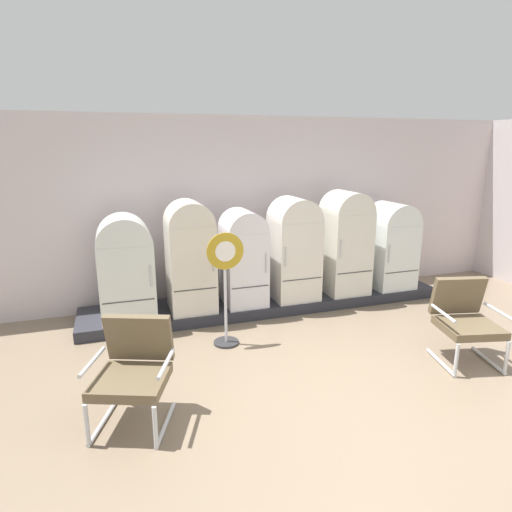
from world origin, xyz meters
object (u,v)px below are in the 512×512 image
object	(u,v)px
armchair_left	(134,367)
refrigerator_5	(391,243)
refrigerator_0	(126,265)
refrigerator_3	(294,246)
armchair_right	(465,317)
sign_stand	(226,291)
refrigerator_1	(190,253)
refrigerator_4	(345,239)
refrigerator_2	(243,255)

from	to	relation	value
armchair_left	refrigerator_5	bearing A→B (deg)	27.58
refrigerator_0	armchair_left	size ratio (longest dim) A/B	1.46
refrigerator_3	armchair_right	bearing A→B (deg)	-61.33
refrigerator_0	refrigerator_5	distance (m)	4.18
armchair_left	sign_stand	world-z (taller)	sign_stand
refrigerator_1	refrigerator_5	distance (m)	3.31
refrigerator_5	armchair_left	xyz separation A→B (m)	(-4.22, -2.20, -0.36)
refrigerator_5	armchair_right	size ratio (longest dim) A/B	1.45
refrigerator_0	refrigerator_4	size ratio (longest dim) A/B	0.87
refrigerator_0	sign_stand	world-z (taller)	refrigerator_0
refrigerator_3	refrigerator_4	world-z (taller)	refrigerator_4
refrigerator_1	sign_stand	distance (m)	1.03
refrigerator_4	sign_stand	distance (m)	2.41
refrigerator_2	refrigerator_5	world-z (taller)	refrigerator_2
refrigerator_1	refrigerator_4	distance (m)	2.45
refrigerator_0	refrigerator_5	xyz separation A→B (m)	(4.18, -0.01, 0.00)
refrigerator_2	sign_stand	bearing A→B (deg)	-118.20
armchair_left	sign_stand	bearing A→B (deg)	46.54
refrigerator_0	armchair_left	bearing A→B (deg)	-91.02
refrigerator_0	refrigerator_1	bearing A→B (deg)	-0.96
armchair_right	refrigerator_5	bearing A→B (deg)	76.64
refrigerator_1	armchair_left	world-z (taller)	refrigerator_1
armchair_left	armchair_right	world-z (taller)	same
armchair_right	refrigerator_0	bearing A→B (deg)	148.71
refrigerator_0	refrigerator_2	xyz separation A→B (m)	(1.65, -0.01, 0.01)
refrigerator_2	refrigerator_3	xyz separation A→B (m)	(0.80, -0.01, 0.08)
armchair_right	sign_stand	bearing A→B (deg)	153.63
refrigerator_5	armchair_left	world-z (taller)	refrigerator_5
refrigerator_4	armchair_right	bearing A→B (deg)	-81.48
refrigerator_3	refrigerator_1	bearing A→B (deg)	179.88
armchair_left	sign_stand	distance (m)	1.72
refrigerator_0	refrigerator_3	xyz separation A→B (m)	(2.45, -0.02, 0.09)
refrigerator_5	sign_stand	distance (m)	3.20
refrigerator_1	refrigerator_2	size ratio (longest dim) A/B	1.12
refrigerator_2	armchair_right	world-z (taller)	refrigerator_2
refrigerator_2	armchair_left	xyz separation A→B (m)	(-1.69, -2.20, -0.37)
refrigerator_5	sign_stand	size ratio (longest dim) A/B	0.96
refrigerator_3	refrigerator_5	xyz separation A→B (m)	(1.73, 0.01, -0.09)
refrigerator_5	refrigerator_3	bearing A→B (deg)	-179.60
refrigerator_1	armchair_right	bearing A→B (deg)	-38.43
refrigerator_2	refrigerator_3	size ratio (longest dim) A/B	0.90
armchair_right	sign_stand	xyz separation A→B (m)	(-2.52, 1.25, 0.18)
refrigerator_0	refrigerator_1	size ratio (longest dim) A/B	0.90
refrigerator_4	sign_stand	xyz separation A→B (m)	(-2.19, -0.96, -0.30)
refrigerator_0	refrigerator_1	xyz separation A→B (m)	(0.87, -0.01, 0.10)
refrigerator_1	refrigerator_2	world-z (taller)	refrigerator_1
refrigerator_4	refrigerator_5	world-z (taller)	refrigerator_4
refrigerator_0	armchair_right	xyz separation A→B (m)	(3.66, -2.22, -0.36)
refrigerator_5	refrigerator_0	bearing A→B (deg)	179.92
refrigerator_0	refrigerator_3	world-z (taller)	refrigerator_3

